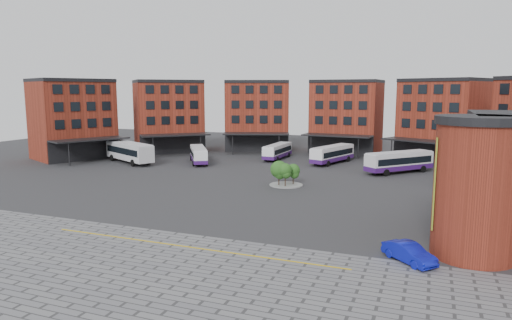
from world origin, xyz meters
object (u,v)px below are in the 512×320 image
(bus_a, at_px, (129,151))
(bus_b, at_px, (198,154))
(tree_island, at_px, (284,172))
(blue_car, at_px, (409,253))
(bus_d, at_px, (332,154))
(bus_e, at_px, (399,162))
(bus_c, at_px, (278,151))
(bus_f, at_px, (466,172))

(bus_a, height_order, bus_b, bus_a)
(tree_island, relative_size, blue_car, 1.02)
(tree_island, height_order, blue_car, tree_island)
(bus_d, distance_m, blue_car, 46.15)
(bus_b, bearing_deg, blue_car, -77.13)
(bus_a, xyz_separation_m, bus_d, (33.08, 12.17, -0.46))
(bus_e, bearing_deg, blue_car, -42.52)
(bus_c, bearing_deg, bus_e, -15.66)
(tree_island, relative_size, bus_a, 0.35)
(bus_c, height_order, bus_d, bus_d)
(tree_island, xyz_separation_m, bus_a, (-31.11, 8.94, 0.22))
(bus_c, bearing_deg, tree_island, -67.59)
(bus_c, xyz_separation_m, bus_e, (21.84, -6.84, 0.27))
(bus_b, height_order, blue_car, bus_b)
(bus_e, bearing_deg, bus_a, -129.12)
(bus_a, distance_m, bus_b, 12.08)
(bus_f, bearing_deg, bus_c, -171.39)
(bus_b, xyz_separation_m, bus_f, (42.17, -2.60, 0.07))
(bus_a, height_order, bus_e, bus_a)
(bus_c, xyz_separation_m, bus_f, (30.87, -11.98, 0.09))
(bus_b, relative_size, bus_d, 0.87)
(bus_a, bearing_deg, bus_e, -54.22)
(bus_d, distance_m, bus_f, 23.09)
(bus_b, bearing_deg, bus_f, -36.37)
(bus_a, height_order, blue_car, bus_a)
(bus_a, xyz_separation_m, bus_c, (22.67, 13.43, -0.61))
(tree_island, bearing_deg, bus_c, 110.69)
(bus_a, bearing_deg, blue_car, -96.03)
(bus_c, height_order, blue_car, bus_c)
(bus_a, relative_size, bus_c, 1.26)
(bus_d, bearing_deg, bus_c, -168.48)
(bus_c, bearing_deg, bus_f, -19.49)
(bus_c, bearing_deg, bus_a, -147.63)
(bus_a, distance_m, bus_f, 53.56)
(bus_c, bearing_deg, bus_b, -138.57)
(bus_a, height_order, bus_d, bus_a)
(bus_b, xyz_separation_m, bus_e, (33.14, 2.55, 0.25))
(bus_c, relative_size, bus_e, 0.96)
(bus_a, bearing_deg, tree_island, -78.68)
(tree_island, xyz_separation_m, bus_c, (-8.45, 22.37, -0.39))
(bus_a, xyz_separation_m, bus_b, (11.37, 4.05, -0.59))
(tree_island, height_order, bus_e, tree_island)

